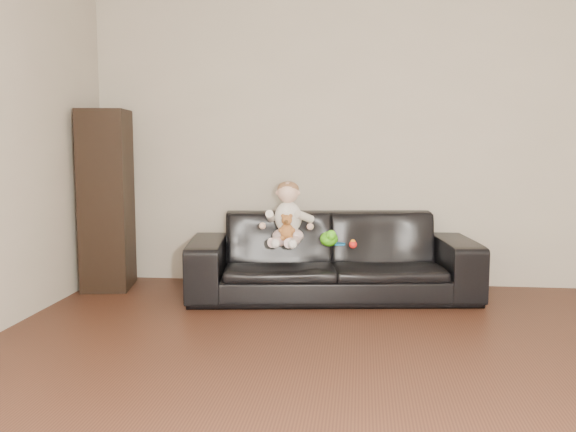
# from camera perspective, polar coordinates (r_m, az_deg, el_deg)

# --- Properties ---
(floor) EXTENTS (5.50, 5.50, 0.00)m
(floor) POSITION_cam_1_polar(r_m,az_deg,el_deg) (2.99, 10.39, -17.58)
(floor) COLOR #452518
(floor) RESTS_ON ground
(wall_back) EXTENTS (5.00, 0.00, 5.00)m
(wall_back) POSITION_cam_1_polar(r_m,az_deg,el_deg) (5.47, 8.78, 7.46)
(wall_back) COLOR #B5AC98
(wall_back) RESTS_ON ground
(sofa) EXTENTS (2.31, 1.15, 0.65)m
(sofa) POSITION_cam_1_polar(r_m,az_deg,el_deg) (5.05, 3.91, -3.54)
(sofa) COLOR black
(sofa) RESTS_ON floor
(cabinet) EXTENTS (0.45, 0.56, 1.47)m
(cabinet) POSITION_cam_1_polar(r_m,az_deg,el_deg) (5.50, -15.80, 1.41)
(cabinet) COLOR black
(cabinet) RESTS_ON floor
(shelf_item) EXTENTS (0.22, 0.28, 0.28)m
(shelf_item) POSITION_cam_1_polar(r_m,az_deg,el_deg) (5.48, -15.72, 4.86)
(shelf_item) COLOR silver
(shelf_item) RESTS_ON cabinet
(baby) EXTENTS (0.37, 0.44, 0.49)m
(baby) POSITION_cam_1_polar(r_m,az_deg,el_deg) (4.91, -0.02, -0.08)
(baby) COLOR #FBD4D7
(baby) RESTS_ON sofa
(teddy_bear) EXTENTS (0.13, 0.13, 0.19)m
(teddy_bear) POSITION_cam_1_polar(r_m,az_deg,el_deg) (4.77, -0.10, -1.00)
(teddy_bear) COLOR #A6632F
(teddy_bear) RESTS_ON sofa
(toy_green) EXTENTS (0.14, 0.17, 0.11)m
(toy_green) POSITION_cam_1_polar(r_m,az_deg,el_deg) (4.86, 3.66, -2.04)
(toy_green) COLOR #53DC19
(toy_green) RESTS_ON sofa
(toy_rattle) EXTENTS (0.08, 0.08, 0.06)m
(toy_rattle) POSITION_cam_1_polar(r_m,az_deg,el_deg) (4.78, 5.80, -2.54)
(toy_rattle) COLOR red
(toy_rattle) RESTS_ON sofa
(toy_blue_disc) EXTENTS (0.11, 0.11, 0.01)m
(toy_blue_disc) POSITION_cam_1_polar(r_m,az_deg,el_deg) (4.94, 4.58, -2.50)
(toy_blue_disc) COLOR #1B85DD
(toy_blue_disc) RESTS_ON sofa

